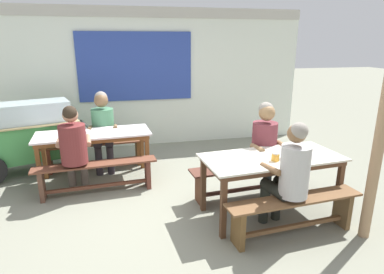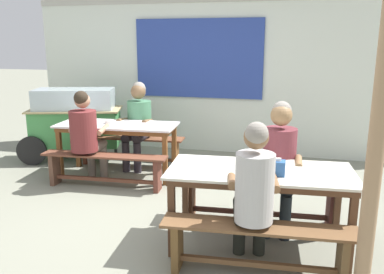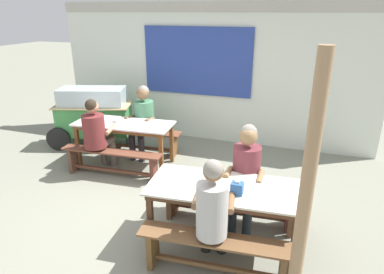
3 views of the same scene
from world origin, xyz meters
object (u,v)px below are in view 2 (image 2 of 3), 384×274
(bench_near_back, at_px, (259,196))
(wooden_support_post, at_px, (376,152))
(person_left_back_turned, at_px, (86,132))
(condiment_jar, at_px, (255,169))
(bench_far_back, at_px, (130,146))
(tissue_box, at_px, (278,168))
(person_right_near_table, at_px, (279,158))
(soup_bowl, at_px, (109,122))
(dining_table_near, at_px, (260,178))
(bench_far_front, at_px, (105,166))
(food_cart, at_px, (75,119))
(bench_near_front, at_px, (257,243))
(person_center_facing, at_px, (138,119))
(dining_table_far, at_px, (117,129))
(person_near_front, at_px, (254,190))

(bench_near_back, xyz_separation_m, wooden_support_post, (0.85, -1.21, 0.87))
(person_left_back_turned, distance_m, condiment_jar, 2.66)
(bench_far_back, height_order, tissue_box, tissue_box)
(bench_near_back, distance_m, tissue_box, 0.83)
(person_right_near_table, bearing_deg, soup_bowl, 155.37)
(dining_table_near, xyz_separation_m, bench_far_front, (-2.11, 1.06, -0.38))
(food_cart, bearing_deg, bench_near_back, -27.87)
(bench_near_front, relative_size, tissue_box, 10.30)
(person_center_facing, distance_m, wooden_support_post, 3.95)
(tissue_box, bearing_deg, dining_table_near, 144.35)
(dining_table_far, xyz_separation_m, bench_far_front, (0.04, -0.51, -0.38))
(person_right_near_table, bearing_deg, bench_near_back, 167.12)
(person_near_front, bearing_deg, bench_far_back, 130.88)
(dining_table_near, relative_size, person_center_facing, 1.33)
(bench_near_front, height_order, wooden_support_post, wooden_support_post)
(dining_table_near, bearing_deg, person_near_front, -91.40)
(bench_far_back, height_order, bench_near_back, same)
(wooden_support_post, bearing_deg, bench_far_back, 137.22)
(person_near_front, bearing_deg, person_center_facing, 129.19)
(person_center_facing, height_order, tissue_box, person_center_facing)
(bench_far_front, bearing_deg, soup_bowl, 106.93)
(bench_far_back, bearing_deg, food_cart, 174.66)
(bench_far_back, relative_size, bench_near_front, 1.07)
(bench_far_back, distance_m, bench_far_front, 1.02)
(bench_far_back, bearing_deg, condiment_jar, -45.87)
(dining_table_near, relative_size, person_near_front, 1.33)
(wooden_support_post, bearing_deg, person_center_facing, 136.09)
(bench_near_back, height_order, soup_bowl, soup_bowl)
(dining_table_near, distance_m, bench_far_front, 2.39)
(person_left_back_turned, bearing_deg, condiment_jar, -28.08)
(dining_table_near, distance_m, wooden_support_post, 1.18)
(bench_far_front, distance_m, food_cart, 1.58)
(person_center_facing, xyz_separation_m, person_left_back_turned, (-0.36, -0.92, -0.02))
(condiment_jar, height_order, wooden_support_post, wooden_support_post)
(dining_table_near, xyz_separation_m, tissue_box, (0.16, -0.11, 0.14))
(bench_near_front, distance_m, condiment_jar, 0.63)
(dining_table_far, bearing_deg, food_cart, 149.80)
(dining_table_near, bearing_deg, condiment_jar, -103.09)
(bench_near_back, height_order, person_right_near_table, person_right_near_table)
(dining_table_far, distance_m, condiment_jar, 2.72)
(person_center_facing, xyz_separation_m, person_right_near_table, (2.16, -1.56, 0.00))
(dining_table_near, height_order, bench_near_back, dining_table_near)
(dining_table_far, relative_size, dining_table_near, 1.00)
(person_left_back_turned, height_order, tissue_box, person_left_back_turned)
(bench_near_front, relative_size, wooden_support_post, 0.68)
(dining_table_far, xyz_separation_m, bench_near_back, (2.10, -1.06, -0.37))
(bench_near_back, distance_m, food_cart, 3.56)
(tissue_box, distance_m, soup_bowl, 2.95)
(bench_near_front, height_order, person_near_front, person_near_front)
(dining_table_near, relative_size, tissue_box, 11.21)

